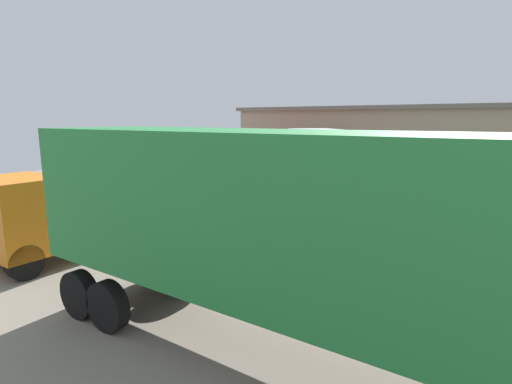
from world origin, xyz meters
name	(u,v)px	position (x,y,z in m)	size (l,w,h in m)	color
ground_plane	(331,270)	(0.00, 0.00, 0.00)	(60.00, 60.00, 0.00)	gray
warehouse_building	(445,146)	(0.00, 18.57, 2.60)	(27.28, 9.65, 5.18)	tan
tractor_unit_white	(320,180)	(-2.57, 4.73, 1.86)	(6.27, 6.22, 3.96)	silver
container_trailer_green	(305,224)	(1.46, -4.67, 2.64)	(11.65, 2.56, 4.17)	#28843D
box_truck_grey	(258,162)	(-8.27, 8.67, 1.93)	(7.16, 6.58, 3.43)	gray
flatbed_truck_orange	(66,216)	(-7.72, -3.44, 1.27)	(2.56, 8.76, 2.70)	orange
oil_drum	(240,207)	(-5.98, 3.70, 0.44)	(0.58, 0.58, 0.88)	black
traffic_cone	(273,231)	(-3.08, 1.79, 0.25)	(0.40, 0.40, 0.55)	black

